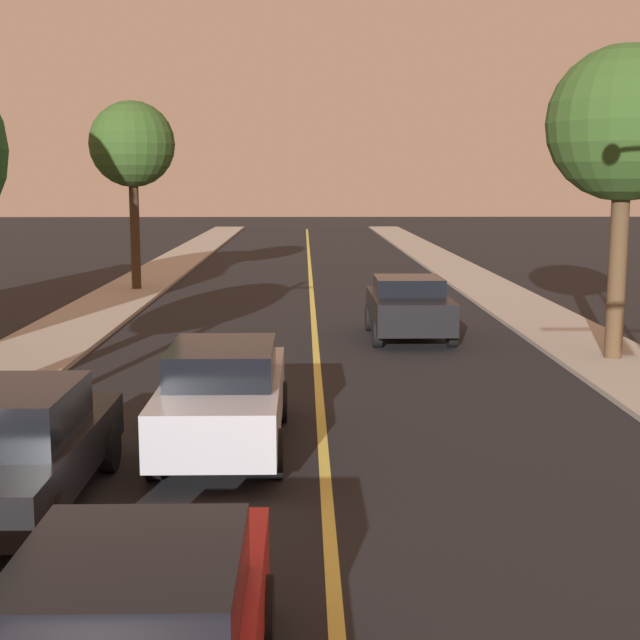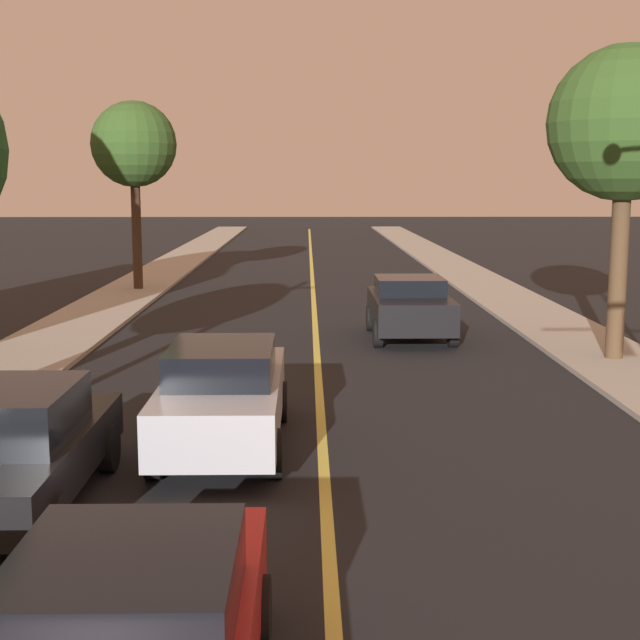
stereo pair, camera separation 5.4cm
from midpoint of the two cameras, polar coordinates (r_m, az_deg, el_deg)
road_surface at (r=38.12m, az=-0.46°, el=2.78°), size 10.86×80.00×0.01m
sidewalk_left at (r=38.65m, az=-10.43°, el=2.79°), size 2.50×80.00×0.12m
sidewalk_right at (r=38.74m, az=9.48°, el=2.83°), size 2.50×80.00×0.12m
car_near_lane_second at (r=13.74m, az=-6.10°, el=-4.75°), size 1.88×4.71×1.64m
car_outer_lane_second at (r=11.82m, az=-18.96°, el=-7.69°), size 1.93×4.46×1.59m
car_far_oncoming at (r=23.27m, az=5.83°, el=0.86°), size 2.08×3.99×1.60m
tree_left_far at (r=33.57m, az=-11.78°, el=10.88°), size 3.10×3.10×6.82m
tree_right_near at (r=20.90m, az=19.05°, el=11.69°), size 3.39×3.39×6.89m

